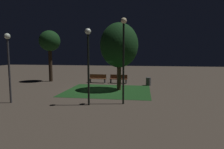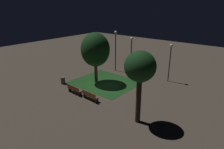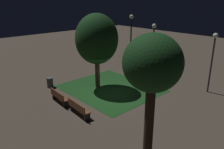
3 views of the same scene
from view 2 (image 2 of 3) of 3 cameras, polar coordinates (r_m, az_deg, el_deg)
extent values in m
plane|color=#473D33|center=(21.95, -1.50, -3.13)|extent=(60.00, 60.00, 0.00)
cube|color=#194219|center=(22.77, -2.02, -2.25)|extent=(6.94, 5.98, 0.01)
cube|color=brown|center=(20.20, -10.57, -4.20)|extent=(1.83, 0.60, 0.06)
cube|color=brown|center=(20.00, -11.09, -3.77)|extent=(1.80, 0.18, 0.40)
cube|color=black|center=(20.90, -11.85, -4.17)|extent=(0.11, 0.39, 0.42)
cube|color=black|center=(19.71, -9.13, -5.50)|extent=(0.11, 0.39, 0.42)
cube|color=brown|center=(18.70, -6.13, -6.00)|extent=(1.83, 0.60, 0.06)
cube|color=brown|center=(18.48, -6.65, -5.56)|extent=(1.80, 0.18, 0.40)
cube|color=#2D2D33|center=(19.36, -7.67, -5.91)|extent=(0.11, 0.39, 0.42)
cube|color=#2D2D33|center=(18.27, -4.44, -7.44)|extent=(0.11, 0.39, 0.42)
cylinder|color=#2D2116|center=(14.88, 7.59, -6.98)|extent=(0.39, 0.39, 3.79)
ellipsoid|color=#143816|center=(13.93, 8.05, 2.29)|extent=(2.25, 2.25, 2.21)
cylinder|color=#423021|center=(22.46, -4.61, 1.31)|extent=(0.36, 0.36, 2.91)
ellipsoid|color=#143816|center=(21.83, -4.78, 7.10)|extent=(3.17, 3.17, 3.71)
cylinder|color=black|center=(25.41, 5.46, 5.08)|extent=(0.12, 0.12, 4.26)
sphere|color=white|center=(24.93, 5.64, 10.16)|extent=(0.36, 0.36, 0.36)
cylinder|color=black|center=(26.03, 1.01, 6.26)|extent=(0.12, 0.12, 4.91)
sphere|color=#F4E5B2|center=(25.54, 1.05, 11.96)|extent=(0.36, 0.36, 0.36)
cylinder|color=#333338|center=(23.35, 16.09, 2.75)|extent=(0.12, 0.12, 4.03)
sphere|color=white|center=(22.84, 16.61, 7.94)|extent=(0.36, 0.36, 0.36)
cylinder|color=#4C4C4C|center=(22.93, -13.85, -1.66)|extent=(0.48, 0.48, 0.77)
camera|label=1|loc=(36.66, 11.64, 11.04)|focal=32.37mm
camera|label=3|loc=(5.66, 16.30, -0.38)|focal=36.31mm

